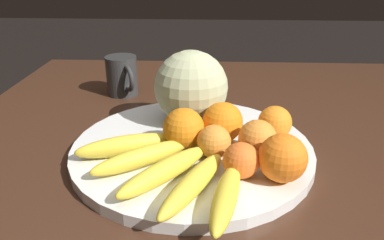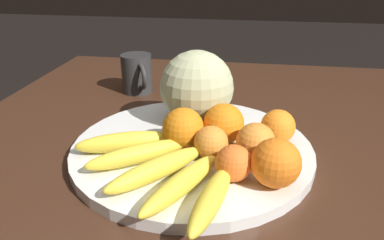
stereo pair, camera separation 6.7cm
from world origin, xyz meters
name	(u,v)px [view 1 (the left image)]	position (x,y,z in m)	size (l,w,h in m)	color
kitchen_table	(218,219)	(0.00, 0.00, 0.65)	(1.43, 1.13, 0.74)	#3D2316
fruit_bowl	(192,149)	(0.08, 0.05, 0.75)	(0.44, 0.44, 0.02)	white
melon	(191,87)	(0.19, 0.06, 0.83)	(0.15, 0.15, 0.15)	#B2B789
banana_bunch	(166,168)	(-0.03, 0.08, 0.77)	(0.27, 0.29, 0.04)	brown
orange_front_left	(184,129)	(0.07, 0.06, 0.79)	(0.07, 0.07, 0.07)	orange
orange_front_right	(257,139)	(0.04, -0.06, 0.79)	(0.07, 0.07, 0.07)	orange
orange_mid_center	(241,160)	(-0.02, -0.03, 0.79)	(0.06, 0.06, 0.06)	orange
orange_back_left	(275,123)	(0.11, -0.11, 0.79)	(0.06, 0.06, 0.06)	orange
orange_back_right	(214,142)	(0.04, 0.01, 0.79)	(0.06, 0.06, 0.06)	orange
orange_top_small	(223,122)	(0.10, -0.01, 0.79)	(0.08, 0.08, 0.08)	orange
orange_side_extra	(283,158)	(-0.03, -0.09, 0.79)	(0.08, 0.08, 0.08)	orange
ceramic_mug	(122,76)	(0.39, 0.24, 0.79)	(0.11, 0.09, 0.10)	#2D2D2D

